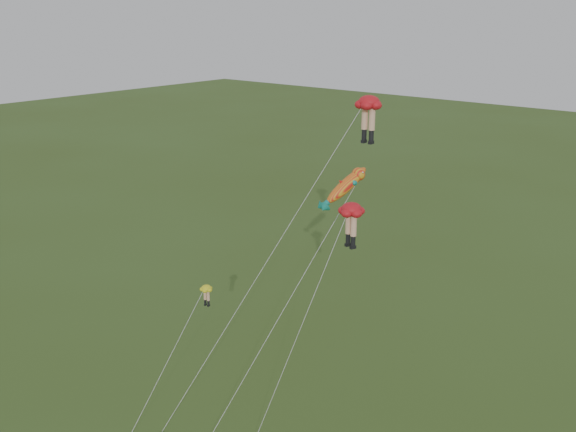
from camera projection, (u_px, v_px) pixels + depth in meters
The scene contains 4 objects.
legs_kite_red_high at pixel (367, 109), 38.87m from camera, with size 7.17×13.66×20.25m.
legs_kite_red_mid at pixel (350, 216), 34.33m from camera, with size 4.60×5.85×15.38m.
legs_kite_yellow at pixel (202, 298), 41.77m from camera, with size 0.97×7.72×8.02m.
fish_kite at pixel (345, 187), 39.79m from camera, with size 3.17×13.52×16.08m.
Camera 1 is at (25.17, -23.10, 25.23)m, focal length 40.00 mm.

